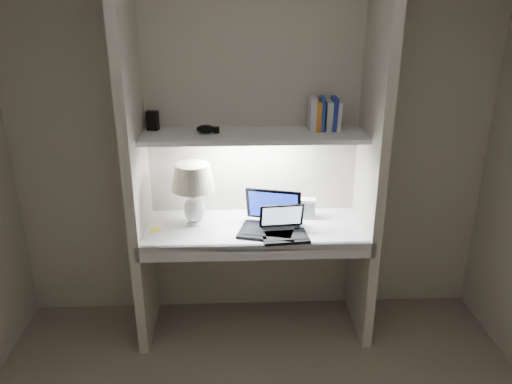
{
  "coord_description": "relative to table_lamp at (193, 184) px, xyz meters",
  "views": [
    {
      "loc": [
        -0.11,
        -1.71,
        2.16
      ],
      "look_at": [
        0.0,
        1.05,
        1.08
      ],
      "focal_mm": 35.0,
      "sensor_mm": 36.0,
      "label": 1
    }
  ],
  "objects": [
    {
      "name": "back_wall",
      "position": [
        0.39,
        0.22,
        0.2
      ],
      "size": [
        3.2,
        0.01,
        2.5
      ],
      "primitive_type": "cube",
      "color": "beige",
      "rests_on": "floor"
    },
    {
      "name": "alcove_panel_left",
      "position": [
        -0.34,
        -0.06,
        0.2
      ],
      "size": [
        0.06,
        0.55,
        2.5
      ],
      "primitive_type": "cube",
      "color": "beige",
      "rests_on": "floor"
    },
    {
      "name": "alcove_panel_right",
      "position": [
        1.12,
        -0.06,
        0.2
      ],
      "size": [
        0.06,
        0.55,
        2.5
      ],
      "primitive_type": "cube",
      "color": "beige",
      "rests_on": "floor"
    },
    {
      "name": "desk",
      "position": [
        0.39,
        -0.06,
        -0.3
      ],
      "size": [
        1.4,
        0.55,
        0.04
      ],
      "primitive_type": "cube",
      "color": "white",
      "rests_on": "alcove_panel_left"
    },
    {
      "name": "desk_apron",
      "position": [
        0.39,
        -0.32,
        -0.33
      ],
      "size": [
        1.46,
        0.03,
        0.1
      ],
      "primitive_type": "cube",
      "color": "silver",
      "rests_on": "desk"
    },
    {
      "name": "shelf",
      "position": [
        0.39,
        0.04,
        0.3
      ],
      "size": [
        1.4,
        0.36,
        0.03
      ],
      "primitive_type": "cube",
      "color": "silver",
      "rests_on": "back_wall"
    },
    {
      "name": "strip_light",
      "position": [
        0.39,
        0.04,
        0.28
      ],
      "size": [
        0.6,
        0.04,
        0.02
      ],
      "primitive_type": "cube",
      "color": "white",
      "rests_on": "shelf"
    },
    {
      "name": "table_lamp",
      "position": [
        0.0,
        0.0,
        0.0
      ],
      "size": [
        0.28,
        0.28,
        0.41
      ],
      "color": "white",
      "rests_on": "desk"
    },
    {
      "name": "laptop_main",
      "position": [
        0.49,
        -0.11,
        -0.22
      ],
      "size": [
        0.43,
        0.4,
        0.24
      ],
      "rotation": [
        0.0,
        0.0,
        -0.26
      ],
      "color": "black",
      "rests_on": "desk"
    },
    {
      "name": "laptop_netbook",
      "position": [
        0.57,
        -0.19,
        -0.23
      ],
      "size": [
        0.3,
        0.27,
        0.18
      ],
      "rotation": [
        0.0,
        0.0,
        0.09
      ],
      "color": "black",
      "rests_on": "desk"
    },
    {
      "name": "speaker",
      "position": [
        0.75,
        0.06,
        -0.21
      ],
      "size": [
        0.11,
        0.08,
        0.14
      ],
      "primitive_type": "cube",
      "rotation": [
        0.0,
        0.0,
        -0.13
      ],
      "color": "silver",
      "rests_on": "desk"
    },
    {
      "name": "mouse",
      "position": [
        0.53,
        -0.08,
        -0.26
      ],
      "size": [
        0.1,
        0.07,
        0.04
      ],
      "primitive_type": "ellipsoid",
      "rotation": [
        0.0,
        0.0,
        -0.1
      ],
      "color": "black",
      "rests_on": "desk"
    },
    {
      "name": "cable_coil",
      "position": [
        0.64,
        0.07,
        -0.27
      ],
      "size": [
        0.12,
        0.12,
        0.01
      ],
      "primitive_type": "torus",
      "rotation": [
        0.0,
        0.0,
        -0.21
      ],
      "color": "black",
      "rests_on": "desk"
    },
    {
      "name": "sticky_note",
      "position": [
        -0.25,
        -0.09,
        -0.28
      ],
      "size": [
        0.08,
        0.08,
        0.0
      ],
      "primitive_type": "cube",
      "rotation": [
        0.0,
        0.0,
        0.32
      ],
      "color": "yellow",
      "rests_on": "desk"
    },
    {
      "name": "book_row",
      "position": [
        0.84,
        0.11,
        0.42
      ],
      "size": [
        0.2,
        0.14,
        0.21
      ],
      "color": "silver",
      "rests_on": "shelf"
    },
    {
      "name": "shelf_box",
      "position": [
        -0.25,
        0.15,
        0.38
      ],
      "size": [
        0.08,
        0.06,
        0.12
      ],
      "primitive_type": "cube",
      "rotation": [
        0.0,
        0.0,
        -0.2
      ],
      "color": "black",
      "rests_on": "shelf"
    },
    {
      "name": "shelf_gadget",
      "position": [
        0.09,
        0.05,
        0.35
      ],
      "size": [
        0.13,
        0.1,
        0.05
      ],
      "primitive_type": "ellipsoid",
      "rotation": [
        0.0,
        0.0,
        -0.15
      ],
      "color": "black",
      "rests_on": "shelf"
    }
  ]
}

